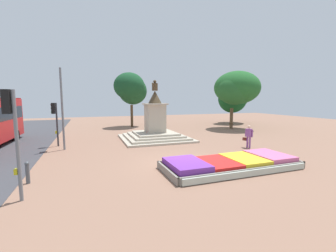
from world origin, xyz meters
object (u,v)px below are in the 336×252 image
Objects in this scene: traffic_light_near_crossing at (12,126)px; banner_pole at (62,107)px; kerb_bollard_mid_b at (27,172)px; flower_planter at (231,164)px; traffic_light_mid_block at (55,116)px; pedestrian_with_handbag at (249,135)px; statue_monument at (155,128)px.

banner_pole is at bearing 84.75° from traffic_light_near_crossing.
traffic_light_near_crossing is at bearing -87.41° from kerb_bollard_mid_b.
traffic_light_near_crossing is 0.68× the size of banner_pole.
flower_planter is at bearing 3.90° from traffic_light_near_crossing.
traffic_light_near_crossing reaches higher than traffic_light_mid_block.
banner_pole is at bearing 163.02° from pedestrian_with_handbag.
statue_monument reaches higher than traffic_light_mid_block.
traffic_light_mid_block is 3.44× the size of kerb_bollard_mid_b.
statue_monument reaches higher than pedestrian_with_handbag.
banner_pole reaches higher than flower_planter.
traffic_light_mid_block is (-9.05, 8.97, 1.99)m from flower_planter.
traffic_light_mid_block is (0.09, 9.59, -0.39)m from traffic_light_near_crossing.
statue_monument is 11.47m from kerb_bollard_mid_b.
flower_planter is 12.90m from traffic_light_mid_block.
traffic_light_mid_block is 1.98× the size of pedestrian_with_handbag.
statue_monument is at bearing 46.00° from kerb_bollard_mid_b.
banner_pole reaches higher than traffic_light_mid_block.
statue_monument is at bearing 97.64° from flower_planter.
traffic_light_mid_block is at bearing 89.49° from traffic_light_near_crossing.
flower_planter is 9.29m from kerb_bollard_mid_b.
pedestrian_with_handbag is at bearing 42.22° from flower_planter.
flower_planter is at bearing -44.74° from traffic_light_mid_block.
kerb_bollard_mid_b is at bearing -97.37° from banner_pole.
traffic_light_mid_block is at bearing -177.09° from statue_monument.
traffic_light_mid_block is at bearing 88.80° from kerb_bollard_mid_b.
flower_planter is at bearing -41.93° from banner_pole.
kerb_bollard_mid_b is (-13.31, -2.60, -0.42)m from pedestrian_with_handbag.
traffic_light_mid_block is 14.22m from pedestrian_with_handbag.
banner_pole is 6.92m from kerb_bollard_mid_b.
flower_planter is 1.26× the size of banner_pole.
traffic_light_near_crossing is at bearing -176.10° from flower_planter.
statue_monument is at bearing 14.42° from banner_pole.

